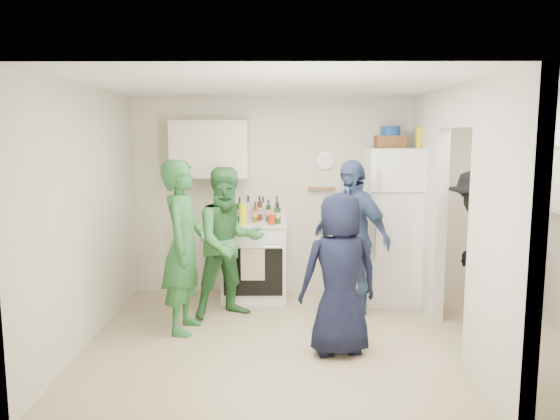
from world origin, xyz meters
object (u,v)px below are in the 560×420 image
at_px(person_navy, 340,274).
at_px(person_nook, 477,250).
at_px(person_green_center, 229,243).
at_px(person_denim, 351,238).
at_px(fridge, 397,225).
at_px(person_green_left, 183,247).
at_px(stove, 255,260).
at_px(yellow_cup_stack_top, 420,138).
at_px(wicker_basket, 390,142).
at_px(blue_bowl, 390,131).

relative_size(person_navy, person_nook, 0.90).
xyz_separation_m(person_navy, person_nook, (1.50, 0.67, 0.09)).
relative_size(person_green_center, person_denim, 0.96).
xyz_separation_m(fridge, person_green_left, (-2.41, -1.10, -0.04)).
distance_m(stove, person_green_center, 0.80).
bearing_deg(yellow_cup_stack_top, person_navy, -124.42).
bearing_deg(person_green_left, person_navy, -105.66).
bearing_deg(person_nook, wicker_basket, -135.56).
bearing_deg(stove, wicker_basket, 0.70).
bearing_deg(yellow_cup_stack_top, person_nook, -65.81).
height_order(yellow_cup_stack_top, person_nook, yellow_cup_stack_top).
distance_m(wicker_basket, person_green_center, 2.30).
bearing_deg(person_green_center, yellow_cup_stack_top, -12.40).
relative_size(person_green_center, person_navy, 1.11).
distance_m(person_green_center, person_nook, 2.65).
distance_m(stove, wicker_basket, 2.20).
bearing_deg(blue_bowl, yellow_cup_stack_top, -25.11).
bearing_deg(person_green_left, blue_bowl, -58.43).
bearing_deg(person_navy, person_denim, -113.82).
height_order(fridge, blue_bowl, blue_bowl).
bearing_deg(person_green_center, fridge, -8.31).
bearing_deg(person_navy, person_nook, -167.99).
xyz_separation_m(yellow_cup_stack_top, person_nook, (0.41, -0.92, -1.15)).
distance_m(yellow_cup_stack_top, person_nook, 1.53).
xyz_separation_m(blue_bowl, person_nook, (0.73, -1.07, -1.23)).
distance_m(person_navy, person_nook, 1.65).
height_order(blue_bowl, person_navy, blue_bowl).
xyz_separation_m(fridge, person_denim, (-0.63, -0.54, -0.06)).
distance_m(wicker_basket, blue_bowl, 0.13).
bearing_deg(person_navy, blue_bowl, -125.85).
bearing_deg(person_nook, person_green_center, -88.21).
xyz_separation_m(wicker_basket, blue_bowl, (0.00, 0.00, 0.13)).
bearing_deg(blue_bowl, person_nook, -55.57).
relative_size(fridge, person_green_center, 1.11).
height_order(fridge, person_green_center, fridge).
bearing_deg(person_nook, fridge, -138.15).
height_order(wicker_basket, person_green_center, wicker_basket).
bearing_deg(fridge, person_nook, -58.16).
distance_m(person_denim, person_navy, 1.18).
distance_m(wicker_basket, person_green_left, 2.79).
height_order(stove, fridge, fridge).
bearing_deg(person_green_center, person_green_left, -158.54).
distance_m(stove, yellow_cup_stack_top, 2.48).
height_order(person_green_center, person_navy, person_green_center).
bearing_deg(blue_bowl, wicker_basket, 0.00).
height_order(stove, yellow_cup_stack_top, yellow_cup_stack_top).
bearing_deg(blue_bowl, fridge, -26.57).
bearing_deg(person_denim, fridge, 85.70).
height_order(yellow_cup_stack_top, person_navy, yellow_cup_stack_top).
bearing_deg(yellow_cup_stack_top, person_denim, -152.40).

